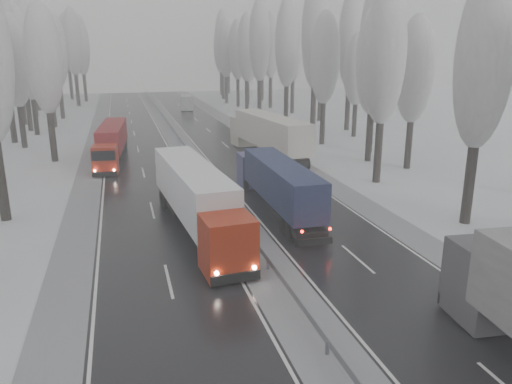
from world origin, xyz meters
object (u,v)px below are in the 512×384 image
truck_red_white (196,196)px  truck_cream_box (267,133)px  truck_red_red (112,140)px  box_truck_distant (187,102)px  truck_blue_box (277,181)px

truck_red_white → truck_cream_box: bearing=58.2°
truck_red_red → box_truck_distant: bearing=77.5°
truck_cream_box → box_truck_distant: bearing=86.3°
truck_cream_box → box_truck_distant: 46.74m
truck_red_white → truck_red_red: truck_red_white is taller
truck_cream_box → box_truck_distant: size_ratio=2.31×
truck_blue_box → truck_cream_box: truck_cream_box is taller
truck_blue_box → truck_red_white: truck_red_white is taller
truck_blue_box → truck_red_white: size_ratio=0.89×
truck_cream_box → box_truck_distant: (-2.39, 46.67, -1.23)m
truck_blue_box → truck_cream_box: bearing=75.9°
truck_blue_box → box_truck_distant: (2.32, 65.09, -0.76)m
box_truck_distant → truck_red_red: 46.16m
truck_blue_box → box_truck_distant: bearing=88.2°
truck_blue_box → truck_cream_box: size_ratio=0.82×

